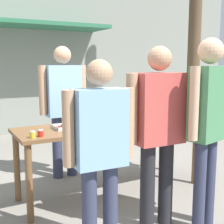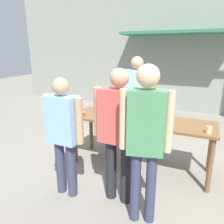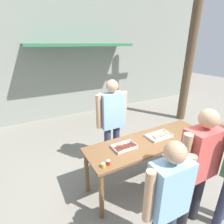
# 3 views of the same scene
# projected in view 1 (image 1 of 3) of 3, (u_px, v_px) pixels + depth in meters

# --- Properties ---
(ground_plane) EXTENTS (24.00, 24.00, 0.00)m
(ground_plane) POSITION_uv_depth(u_px,v_px,m) (112.00, 191.00, 3.93)
(ground_plane) COLOR gray
(building_facade_back) EXTENTS (12.00, 1.11, 4.50)m
(building_facade_back) POSITION_uv_depth(u_px,v_px,m) (28.00, 34.00, 7.04)
(building_facade_back) COLOR gray
(building_facade_back) RESTS_ON ground
(serving_table) EXTENTS (2.32, 0.71, 0.86)m
(serving_table) POSITION_uv_depth(u_px,v_px,m) (112.00, 132.00, 3.82)
(serving_table) COLOR brown
(serving_table) RESTS_ON ground
(food_tray_sausages) EXTENTS (0.40, 0.24, 0.04)m
(food_tray_sausages) POSITION_uv_depth(u_px,v_px,m) (71.00, 127.00, 3.57)
(food_tray_sausages) COLOR silver
(food_tray_sausages) RESTS_ON serving_table
(food_tray_buns) EXTENTS (0.47, 0.27, 0.07)m
(food_tray_buns) POSITION_uv_depth(u_px,v_px,m) (126.00, 121.00, 3.92)
(food_tray_buns) COLOR silver
(food_tray_buns) RESTS_ON serving_table
(condiment_jar_mustard) EXTENTS (0.06, 0.06, 0.07)m
(condiment_jar_mustard) POSITION_uv_depth(u_px,v_px,m) (33.00, 135.00, 3.09)
(condiment_jar_mustard) COLOR gold
(condiment_jar_mustard) RESTS_ON serving_table
(condiment_jar_ketchup) EXTENTS (0.06, 0.06, 0.07)m
(condiment_jar_ketchup) POSITION_uv_depth(u_px,v_px,m) (41.00, 133.00, 3.15)
(condiment_jar_ketchup) COLOR #B22319
(condiment_jar_ketchup) RESTS_ON serving_table
(beer_cup) EXTENTS (0.08, 0.08, 0.10)m
(beer_cup) POSITION_uv_depth(u_px,v_px,m) (189.00, 116.00, 4.07)
(beer_cup) COLOR #DBC67A
(beer_cup) RESTS_ON serving_table
(person_server_behind_table) EXTENTS (0.67, 0.26, 1.83)m
(person_server_behind_table) POSITION_uv_depth(u_px,v_px,m) (63.00, 101.00, 4.29)
(person_server_behind_table) COLOR #333851
(person_server_behind_table) RESTS_ON ground
(person_customer_holding_hotdog) EXTENTS (0.61, 0.25, 1.63)m
(person_customer_holding_hotdog) POSITION_uv_depth(u_px,v_px,m) (100.00, 143.00, 2.49)
(person_customer_holding_hotdog) COLOR #333851
(person_customer_holding_hotdog) RESTS_ON ground
(person_customer_with_cup) EXTENTS (0.55, 0.30, 1.83)m
(person_customer_with_cup) POSITION_uv_depth(u_px,v_px,m) (208.00, 116.00, 2.93)
(person_customer_with_cup) COLOR #333851
(person_customer_with_cup) RESTS_ON ground
(person_customer_waiting_in_line) EXTENTS (0.69, 0.28, 1.76)m
(person_customer_waiting_in_line) POSITION_uv_depth(u_px,v_px,m) (158.00, 123.00, 2.96)
(person_customer_waiting_in_line) COLOR #232328
(person_customer_waiting_in_line) RESTS_ON ground
(utility_pole) EXTENTS (1.10, 0.26, 5.22)m
(utility_pole) POSITION_uv_depth(u_px,v_px,m) (195.00, 11.00, 6.44)
(utility_pole) COLOR brown
(utility_pole) RESTS_ON ground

